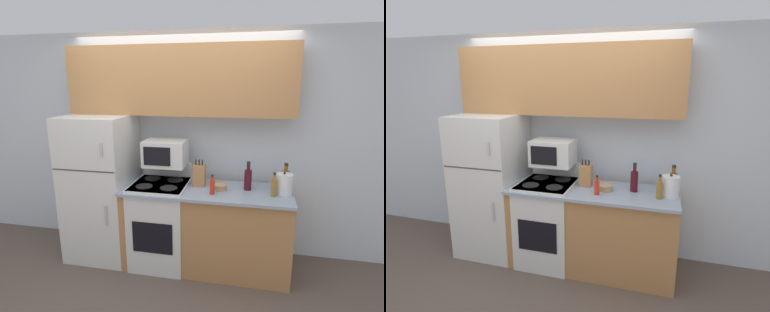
% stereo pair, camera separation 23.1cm
% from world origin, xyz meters
% --- Properties ---
extents(ground_plane, '(12.00, 12.00, 0.00)m').
position_xyz_m(ground_plane, '(0.00, 0.00, 0.00)').
color(ground_plane, brown).
extents(wall_back, '(8.00, 0.05, 2.55)m').
position_xyz_m(wall_back, '(0.00, 0.75, 1.27)').
color(wall_back, silver).
rests_on(wall_back, ground_plane).
extents(lower_cabinets, '(1.75, 0.66, 0.91)m').
position_xyz_m(lower_cabinets, '(0.35, 0.31, 0.45)').
color(lower_cabinets, '#B27A47').
rests_on(lower_cabinets, ground_plane).
extents(refrigerator, '(0.71, 0.74, 1.64)m').
position_xyz_m(refrigerator, '(-0.87, 0.36, 0.82)').
color(refrigerator, silver).
rests_on(refrigerator, ground_plane).
extents(upper_cabinets, '(2.46, 0.30, 0.73)m').
position_xyz_m(upper_cabinets, '(0.00, 0.57, 2.01)').
color(upper_cabinets, '#B27A47').
rests_on(upper_cabinets, refrigerator).
extents(stove, '(0.59, 0.64, 1.09)m').
position_xyz_m(stove, '(-0.15, 0.30, 0.48)').
color(stove, silver).
rests_on(stove, ground_plane).
extents(microwave, '(0.45, 0.34, 0.28)m').
position_xyz_m(microwave, '(-0.12, 0.43, 1.24)').
color(microwave, silver).
rests_on(microwave, stove).
extents(knife_block, '(0.13, 0.10, 0.29)m').
position_xyz_m(knife_block, '(0.26, 0.37, 1.02)').
color(knife_block, '#B27A47').
rests_on(knife_block, lower_cabinets).
extents(bowl, '(0.16, 0.16, 0.06)m').
position_xyz_m(bowl, '(0.49, 0.30, 0.94)').
color(bowl, tan).
rests_on(bowl, lower_cabinets).
extents(bottle_wine_red, '(0.08, 0.08, 0.30)m').
position_xyz_m(bottle_wine_red, '(0.78, 0.35, 1.02)').
color(bottle_wine_red, '#470F19').
rests_on(bottle_wine_red, lower_cabinets).
extents(bottle_hot_sauce, '(0.05, 0.05, 0.20)m').
position_xyz_m(bottle_hot_sauce, '(0.43, 0.15, 0.98)').
color(bottle_hot_sauce, red).
rests_on(bottle_hot_sauce, lower_cabinets).
extents(bottle_whiskey, '(0.08, 0.08, 0.28)m').
position_xyz_m(bottle_whiskey, '(1.16, 0.44, 1.02)').
color(bottle_whiskey, brown).
rests_on(bottle_whiskey, lower_cabinets).
extents(bottle_vinegar, '(0.06, 0.06, 0.24)m').
position_xyz_m(bottle_vinegar, '(1.03, 0.22, 1.00)').
color(bottle_vinegar, olive).
rests_on(bottle_vinegar, lower_cabinets).
extents(kettle, '(0.17, 0.17, 0.23)m').
position_xyz_m(kettle, '(1.13, 0.30, 1.01)').
color(kettle, white).
rests_on(kettle, lower_cabinets).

